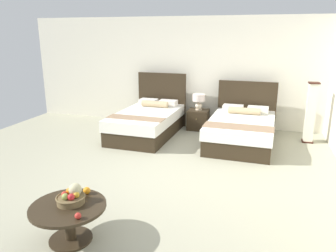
# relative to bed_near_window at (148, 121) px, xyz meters

# --- Properties ---
(ground_plane) EXTENTS (9.60, 10.24, 0.02)m
(ground_plane) POSITION_rel_bed_near_window_xyz_m (1.08, -2.01, -0.34)
(ground_plane) COLOR #A6A389
(wall_back) EXTENTS (9.60, 0.12, 2.75)m
(wall_back) POSITION_rel_bed_near_window_xyz_m (1.08, 1.32, 1.05)
(wall_back) COLOR silver
(wall_back) RESTS_ON ground
(bed_near_window) EXTENTS (1.34, 2.26, 1.36)m
(bed_near_window) POSITION_rel_bed_near_window_xyz_m (0.00, 0.00, 0.00)
(bed_near_window) COLOR #302517
(bed_near_window) RESTS_ON ground
(bed_near_corner) EXTENTS (1.44, 2.20, 1.23)m
(bed_near_corner) POSITION_rel_bed_near_window_xyz_m (2.17, -0.00, -0.02)
(bed_near_corner) COLOR #302517
(bed_near_corner) RESTS_ON ground
(nightstand) EXTENTS (0.50, 0.49, 0.50)m
(nightstand) POSITION_rel_bed_near_window_xyz_m (1.05, 0.81, -0.08)
(nightstand) COLOR #302517
(nightstand) RESTS_ON ground
(table_lamp) EXTENTS (0.31, 0.31, 0.40)m
(table_lamp) POSITION_rel_bed_near_window_xyz_m (1.05, 0.83, 0.43)
(table_lamp) COLOR beige
(table_lamp) RESTS_ON nightstand
(coffee_table) EXTENTS (0.86, 0.86, 0.45)m
(coffee_table) POSITION_rel_bed_near_window_xyz_m (0.53, -4.15, -0.00)
(coffee_table) COLOR #302517
(coffee_table) RESTS_ON ground
(fruit_bowl) EXTENTS (0.33, 0.33, 0.22)m
(fruit_bowl) POSITION_rel_bed_near_window_xyz_m (0.54, -4.08, 0.20)
(fruit_bowl) COLOR brown
(fruit_bowl) RESTS_ON coffee_table
(loose_apple) EXTENTS (0.07, 0.07, 0.07)m
(loose_apple) POSITION_rel_bed_near_window_xyz_m (0.79, -4.36, 0.15)
(loose_apple) COLOR red
(loose_apple) RESTS_ON coffee_table
(loose_orange) EXTENTS (0.09, 0.09, 0.09)m
(loose_orange) POSITION_rel_bed_near_window_xyz_m (0.59, -3.84, 0.16)
(loose_orange) COLOR orange
(loose_orange) RESTS_ON coffee_table
(floor_lamp_corner) EXTENTS (0.23, 0.23, 1.33)m
(floor_lamp_corner) POSITION_rel_bed_near_window_xyz_m (3.59, 0.49, 0.34)
(floor_lamp_corner) COLOR #391A11
(floor_lamp_corner) RESTS_ON ground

